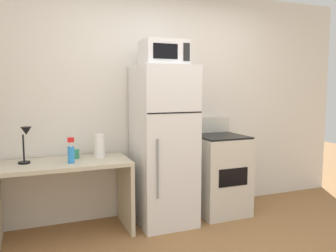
% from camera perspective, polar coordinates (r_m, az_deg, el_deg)
% --- Properties ---
extents(wall_back_white, '(5.00, 0.10, 2.60)m').
position_cam_1_polar(wall_back_white, '(4.08, -0.67, 4.00)').
color(wall_back_white, silver).
rests_on(wall_back_white, ground).
extents(desk, '(1.26, 0.59, 0.75)m').
position_cam_1_polar(desk, '(3.57, -16.79, -9.12)').
color(desk, beige).
rests_on(desk, ground).
extents(desk_lamp, '(0.14, 0.12, 0.35)m').
position_cam_1_polar(desk_lamp, '(3.51, -22.62, -1.97)').
color(desk_lamp, black).
rests_on(desk_lamp, desk).
extents(paper_towel_roll, '(0.11, 0.11, 0.24)m').
position_cam_1_polar(paper_towel_roll, '(3.64, -11.33, -3.23)').
color(paper_towel_roll, white).
rests_on(paper_towel_roll, desk).
extents(spray_bottle, '(0.06, 0.06, 0.25)m').
position_cam_1_polar(spray_bottle, '(3.42, -15.84, -4.33)').
color(spray_bottle, '#2D8CEA').
rests_on(spray_bottle, desk).
extents(coffee_mug, '(0.08, 0.08, 0.09)m').
position_cam_1_polar(coffee_mug, '(3.64, -15.17, -4.50)').
color(coffee_mug, '#338C66').
rests_on(coffee_mug, desk).
extents(refrigerator, '(0.59, 0.67, 1.70)m').
position_cam_1_polar(refrigerator, '(3.70, -0.77, -3.24)').
color(refrigerator, white).
rests_on(refrigerator, ground).
extents(microwave, '(0.46, 0.35, 0.26)m').
position_cam_1_polar(microwave, '(3.65, -0.67, 12.07)').
color(microwave, silver).
rests_on(microwave, refrigerator).
extents(oven_range, '(0.57, 0.61, 1.10)m').
position_cam_1_polar(oven_range, '(4.11, 8.50, -7.81)').
color(oven_range, beige).
rests_on(oven_range, ground).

